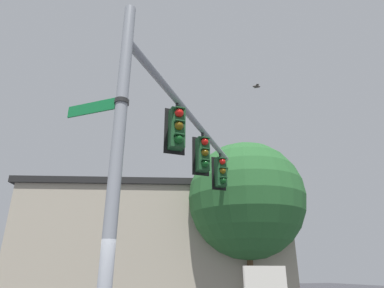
{
  "coord_description": "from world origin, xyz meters",
  "views": [
    {
      "loc": [
        0.55,
        4.98,
        2.09
      ],
      "look_at": [
        -2.31,
        -2.67,
        5.32
      ],
      "focal_mm": 29.65,
      "sensor_mm": 36.0,
      "label": 1
    }
  ],
  "objects": [
    {
      "name": "bird_flying",
      "position": [
        -4.94,
        -3.24,
        8.08
      ],
      "size": [
        0.29,
        0.35,
        0.1
      ],
      "color": "#4C4742"
    },
    {
      "name": "traffic_light_mid_outer",
      "position": [
        -4.23,
        -4.88,
        5.33
      ],
      "size": [
        0.54,
        0.49,
        1.31
      ],
      "color": "black"
    },
    {
      "name": "tree_by_storefront",
      "position": [
        -6.68,
        -7.43,
        5.01
      ],
      "size": [
        5.19,
        5.19,
        7.61
      ],
      "color": "#4C3823",
      "rests_on": "ground"
    },
    {
      "name": "traffic_light_mid_inner",
      "position": [
        -2.91,
        -3.35,
        5.33
      ],
      "size": [
        0.54,
        0.49,
        1.31
      ],
      "color": "black"
    },
    {
      "name": "mast_arm",
      "position": [
        -2.42,
        -2.8,
        6.12
      ],
      "size": [
        4.98,
        5.72,
        0.19
      ],
      "primitive_type": "cylinder",
      "rotation": [
        0.0,
        1.57,
        4.0
      ],
      "color": "gray"
    },
    {
      "name": "street_name_sign",
      "position": [
        0.28,
        -0.24,
        4.8
      ],
      "size": [
        1.0,
        0.89,
        0.22
      ],
      "color": "#147238"
    },
    {
      "name": "signal_pole",
      "position": [
        0.0,
        0.0,
        3.46
      ],
      "size": [
        0.21,
        0.21,
        6.91
      ],
      "primitive_type": "cylinder",
      "color": "gray",
      "rests_on": "ground"
    },
    {
      "name": "traffic_light_nearest_pole",
      "position": [
        -1.59,
        -1.82,
        5.33
      ],
      "size": [
        0.54,
        0.49,
        1.31
      ],
      "color": "black"
    },
    {
      "name": "storefront_building",
      "position": [
        -3.84,
        -12.22,
        3.03
      ],
      "size": [
        14.58,
        10.93,
        6.03
      ],
      "color": "#A89E89",
      "rests_on": "ground"
    }
  ]
}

